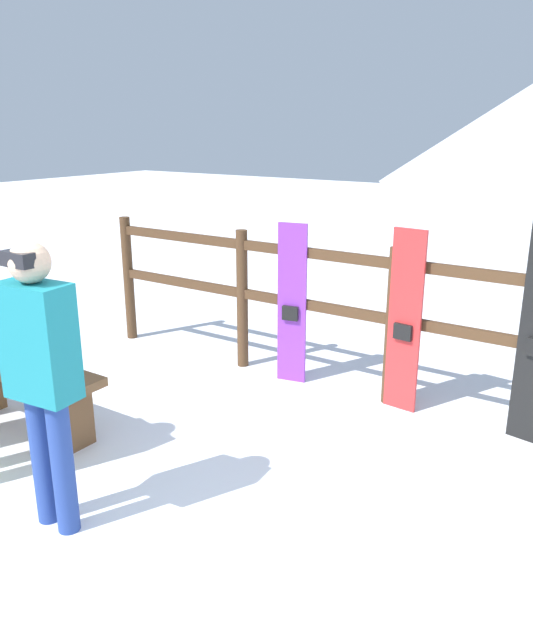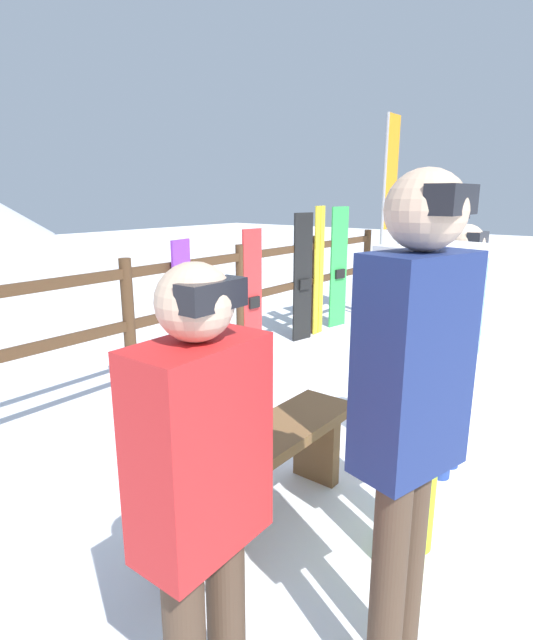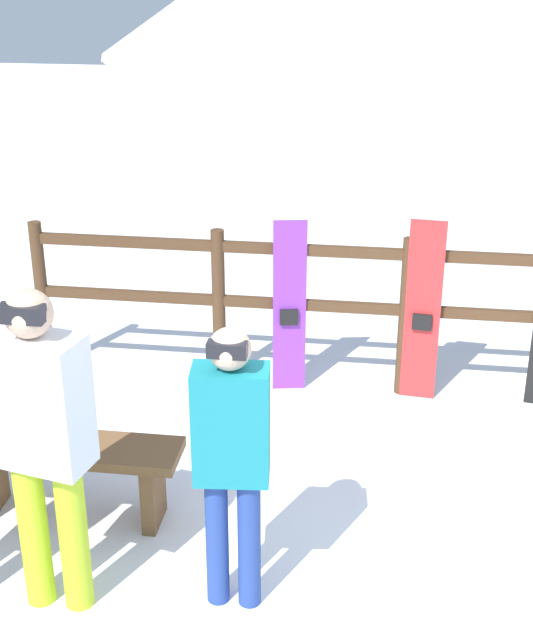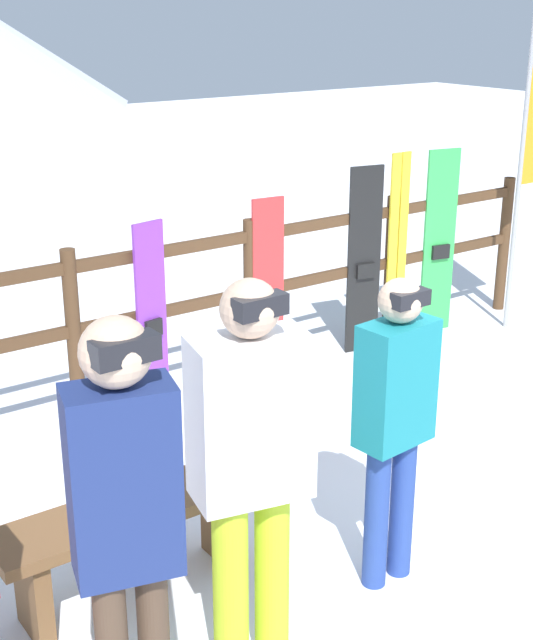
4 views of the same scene
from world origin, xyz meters
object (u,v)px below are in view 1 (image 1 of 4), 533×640
Objects in this scene: person_teal at (41,368)px; bench at (23,382)px; snowboard_purple at (292,305)px; snowboard_red at (405,323)px.

bench is at bearing 150.89° from person_teal.
snowboard_purple is (1.09, 1.82, 0.31)m from bench.
bench is 2.14m from snowboard_purple.
bench is 0.99× the size of snowboard_purple.
snowboard_red is at bearing 0.00° from snowboard_purple.
person_teal reaches higher than bench.
person_teal is 1.13× the size of snowboard_red.
bench is at bearing -121.07° from snowboard_purple.
bench is 2.78m from snowboard_red.
person_teal is at bearing -29.11° from bench.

